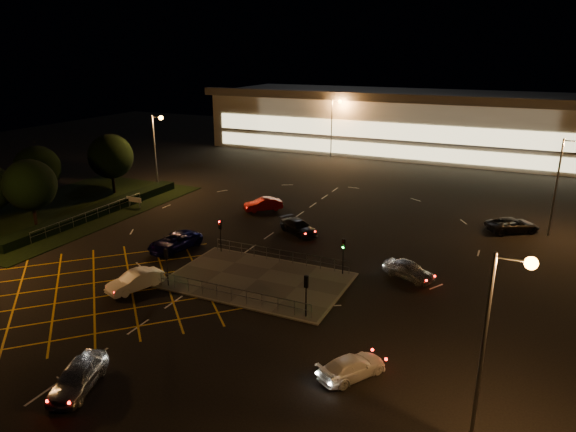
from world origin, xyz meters
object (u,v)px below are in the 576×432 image
at_px(signal_ne, 343,249).
at_px(car_approach_white, 352,367).
at_px(signal_se, 306,287).
at_px(car_far_dkgrey, 298,227).
at_px(signal_nw, 220,229).
at_px(car_right_silver, 409,270).
at_px(car_left_blue, 175,242).
at_px(signal_sw, 166,259).
at_px(car_near_silver, 78,376).
at_px(car_east_grey, 512,225).
at_px(car_circ_red, 263,204).
at_px(car_queue_white, 135,281).

bearing_deg(signal_ne, car_approach_white, -68.85).
height_order(signal_se, car_approach_white, signal_se).
relative_size(signal_ne, car_far_dkgrey, 0.64).
distance_m(signal_nw, car_right_silver, 17.35).
height_order(signal_nw, car_left_blue, signal_nw).
bearing_deg(signal_sw, car_left_blue, -57.18).
bearing_deg(car_far_dkgrey, signal_nw, -177.94).
height_order(signal_ne, car_far_dkgrey, signal_ne).
bearing_deg(car_far_dkgrey, signal_sw, -164.24).
height_order(car_left_blue, car_right_silver, car_left_blue).
height_order(signal_ne, car_right_silver, signal_ne).
height_order(signal_sw, car_right_silver, signal_sw).
bearing_deg(signal_nw, car_near_silver, -80.39).
bearing_deg(car_east_grey, car_approach_white, 132.33).
distance_m(signal_nw, car_approach_white, 21.66).
relative_size(car_right_silver, car_approach_white, 1.02).
bearing_deg(signal_nw, signal_se, -33.65).
height_order(signal_se, car_near_silver, signal_se).
xyz_separation_m(car_far_dkgrey, car_east_grey, (20.10, 9.77, 0.04)).
relative_size(signal_sw, car_far_dkgrey, 0.64).
relative_size(signal_se, car_far_dkgrey, 0.64).
height_order(signal_se, signal_nw, same).
distance_m(signal_sw, signal_ne, 14.41).
bearing_deg(car_circ_red, signal_se, -9.61).
distance_m(car_left_blue, car_approach_white, 24.70).
relative_size(signal_se, car_near_silver, 0.68).
relative_size(signal_ne, car_east_grey, 0.58).
bearing_deg(car_near_silver, car_queue_white, 97.83).
relative_size(signal_nw, car_east_grey, 0.58).
bearing_deg(car_approach_white, signal_nw, -5.46).
bearing_deg(signal_se, car_circ_red, -55.88).
height_order(car_left_blue, car_far_dkgrey, car_left_blue).
xyz_separation_m(car_right_silver, car_approach_white, (-0.08, -14.91, -0.13)).
bearing_deg(car_far_dkgrey, car_approach_white, -117.65).
xyz_separation_m(signal_nw, car_near_silver, (3.51, -20.69, -1.58)).
bearing_deg(car_circ_red, signal_nw, -33.00).
bearing_deg(car_far_dkgrey, signal_ne, -104.91).
bearing_deg(car_approach_white, car_far_dkgrey, -26.85).
distance_m(car_near_silver, car_left_blue, 21.15).
bearing_deg(signal_sw, car_far_dkgrey, -105.60).
bearing_deg(signal_ne, signal_nw, 180.00).
bearing_deg(car_near_silver, signal_ne, 49.13).
distance_m(signal_se, signal_ne, 7.99).
height_order(signal_se, car_left_blue, signal_se).
xyz_separation_m(signal_sw, car_circ_red, (-2.56, 21.48, -1.62)).
xyz_separation_m(car_right_silver, car_circ_red, (-19.74, 11.77, -0.01)).
height_order(signal_ne, car_left_blue, signal_ne).
relative_size(car_queue_white, car_circ_red, 1.00).
distance_m(car_near_silver, car_circ_red, 34.73).
relative_size(signal_se, car_queue_white, 0.69).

